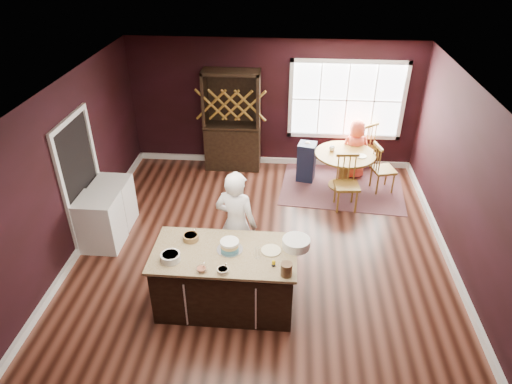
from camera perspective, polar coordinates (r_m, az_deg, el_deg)
room_shell at (r=6.52m, az=0.65°, el=0.15°), size 7.00×7.00×7.00m
window at (r=9.66m, az=11.26°, el=11.20°), size 2.36×0.10×1.66m
doorway at (r=7.93m, az=-20.96°, el=1.26°), size 0.08×1.26×2.13m
kitchen_island at (r=6.39m, az=-3.83°, el=-10.86°), size 1.92×1.01×0.92m
dining_table at (r=9.20m, az=10.98°, el=3.58°), size 1.18×1.18×0.75m
baker at (r=6.65m, az=-2.49°, el=-4.10°), size 0.73×0.58×1.74m
layer_cake at (r=6.07m, az=-3.31°, el=-6.69°), size 0.35×0.35×0.14m
bowl_blue at (r=6.01m, az=-10.63°, el=-8.01°), size 0.26×0.26×0.10m
bowl_yellow at (r=6.32m, az=-8.15°, el=-5.62°), size 0.22×0.22×0.08m
bowl_pink at (r=5.80m, az=-6.83°, el=-9.61°), size 0.14×0.14×0.05m
bowl_olive at (r=5.76m, az=-4.17°, el=-9.76°), size 0.15×0.15×0.06m
drinking_glass at (r=5.94m, az=0.16°, el=-7.61°), size 0.08×0.08×0.15m
dinner_plate at (r=6.08m, az=1.89°, el=-7.32°), size 0.27×0.27×0.02m
white_tub at (r=6.14m, az=5.05°, el=-6.38°), size 0.38×0.38×0.13m
stoneware_crock at (r=5.68m, az=3.82°, el=-9.64°), size 0.15×0.15×0.18m
toy_figurine at (r=5.83m, az=2.21°, el=-8.89°), size 0.05×0.05×0.09m
rug at (r=9.45m, az=10.66°, el=0.75°), size 2.56×2.06×0.01m
chair_east at (r=9.27m, az=15.70°, el=2.97°), size 0.50×0.51×1.01m
chair_south at (r=8.51m, az=11.31°, el=1.06°), size 0.48×0.46×1.05m
chair_north at (r=10.01m, az=13.02°, el=5.78°), size 0.63×0.63×1.10m
seated_woman at (r=9.60m, az=12.26°, el=5.27°), size 0.67×0.50×1.25m
high_chair at (r=9.39m, az=6.32°, el=3.86°), size 0.40×0.40×0.85m
toddler at (r=9.33m, az=6.37°, el=6.29°), size 0.18×0.14×0.26m
table_plate at (r=9.03m, az=12.99°, el=4.40°), size 0.21×0.21×0.02m
table_cup at (r=9.14m, az=9.48°, el=5.38°), size 0.15×0.15×0.09m
hutch at (r=9.60m, az=-3.00°, el=8.82°), size 1.16×0.48×2.13m
washer at (r=7.85m, az=-18.88°, el=-3.62°), size 0.62×0.60×0.90m
dryer at (r=8.34m, az=-17.31°, el=-1.24°), size 0.60×0.58×0.86m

